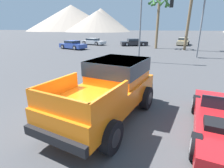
% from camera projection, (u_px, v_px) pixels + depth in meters
% --- Properties ---
extents(ground_plane, '(320.00, 320.00, 0.00)m').
position_uv_depth(ground_plane, '(102.00, 116.00, 6.32)').
color(ground_plane, '#424244').
extents(orange_pickup_truck, '(3.22, 5.23, 1.95)m').
position_uv_depth(orange_pickup_truck, '(111.00, 86.00, 6.11)').
color(orange_pickup_truck, orange).
rests_on(orange_pickup_truck, ground_plane).
extents(parked_car_silver, '(4.87, 3.32, 1.13)m').
position_uv_depth(parked_car_silver, '(93.00, 41.00, 31.27)').
color(parked_car_silver, '#B7BABF').
rests_on(parked_car_silver, ground_plane).
extents(parked_car_tan, '(2.78, 4.88, 1.24)m').
position_uv_depth(parked_car_tan, '(183.00, 41.00, 30.91)').
color(parked_car_tan, tan).
rests_on(parked_car_tan, ground_plane).
extents(parked_car_dark, '(4.78, 3.12, 1.15)m').
position_uv_depth(parked_car_dark, '(134.00, 42.00, 29.66)').
color(parked_car_dark, '#232328').
rests_on(parked_car_dark, ground_plane).
extents(parked_car_blue, '(4.40, 3.19, 1.19)m').
position_uv_depth(parked_car_blue, '(73.00, 45.00, 25.23)').
color(parked_car_blue, '#334C9E').
rests_on(parked_car_blue, ground_plane).
extents(traffic_light_main, '(3.52, 0.38, 6.11)m').
position_uv_depth(traffic_light_main, '(189.00, 15.00, 17.36)').
color(traffic_light_main, slate).
rests_on(traffic_light_main, ground_plane).
extents(street_lamp_post, '(0.90, 0.24, 7.92)m').
position_uv_depth(street_lamp_post, '(141.00, 6.00, 14.69)').
color(street_lamp_post, slate).
rests_on(street_lamp_post, ground_plane).
extents(palm_tree_short, '(3.07, 2.98, 7.19)m').
position_uv_depth(palm_tree_short, '(159.00, 9.00, 24.51)').
color(palm_tree_short, brown).
rests_on(palm_tree_short, ground_plane).
extents(distant_mountain_range, '(180.15, 77.69, 21.86)m').
position_uv_depth(distant_mountain_range, '(111.00, 18.00, 123.41)').
color(distant_mountain_range, gray).
rests_on(distant_mountain_range, ground_plane).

